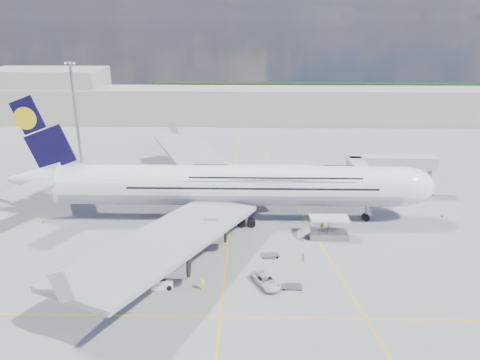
{
  "coord_description": "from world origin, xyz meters",
  "views": [
    {
      "loc": [
        3.59,
        -69.57,
        35.6
      ],
      "look_at": [
        1.84,
        8.0,
        8.46
      ],
      "focal_mm": 35.0,
      "sensor_mm": 36.0,
      "label": 1
    }
  ],
  "objects_px": {
    "jet_bridge": "(380,167)",
    "dolly_nose_far": "(292,286)",
    "crew_wing": "(172,231)",
    "cone_wing_left_outer": "(164,172)",
    "dolly_row_c": "(120,252)",
    "crew_loader": "(303,257)",
    "catering_truck_inner": "(165,181)",
    "dolly_row_a": "(159,245)",
    "crew_nose": "(329,204)",
    "cone_wing_left_inner": "(215,186)",
    "dolly_nose_near": "(270,255)",
    "catering_truck_outer": "(200,156)",
    "cargo_loader": "(327,231)",
    "baggage_tug": "(162,283)",
    "crew_tug": "(202,285)",
    "cone_nose": "(442,216)",
    "crew_van": "(322,225)",
    "cone_wing_right_outer": "(82,284)",
    "dolly_back": "(109,258)",
    "cone_wing_right_inner": "(153,253)",
    "service_van": "(266,281)",
    "cone_tail": "(43,221)",
    "light_mast": "(76,112)",
    "airliner": "(232,185)"
  },
  "relations": [
    {
      "from": "jet_bridge",
      "to": "dolly_nose_far",
      "type": "relative_size",
      "value": 6.68
    },
    {
      "from": "crew_wing",
      "to": "cone_wing_left_outer",
      "type": "height_order",
      "value": "crew_wing"
    },
    {
      "from": "dolly_row_c",
      "to": "crew_loader",
      "type": "bearing_deg",
      "value": -1.49
    },
    {
      "from": "catering_truck_inner",
      "to": "dolly_row_a",
      "type": "bearing_deg",
      "value": -102.3
    },
    {
      "from": "catering_truck_inner",
      "to": "crew_loader",
      "type": "distance_m",
      "value": 41.5
    },
    {
      "from": "crew_nose",
      "to": "cone_wing_left_inner",
      "type": "xyz_separation_m",
      "value": [
        -23.29,
        12.05,
        -0.66
      ]
    },
    {
      "from": "dolly_nose_near",
      "to": "catering_truck_outer",
      "type": "relative_size",
      "value": 0.39
    },
    {
      "from": "cargo_loader",
      "to": "catering_truck_inner",
      "type": "xyz_separation_m",
      "value": [
        -31.71,
        23.13,
        0.58
      ]
    },
    {
      "from": "dolly_row_c",
      "to": "catering_truck_outer",
      "type": "height_order",
      "value": "catering_truck_outer"
    },
    {
      "from": "baggage_tug",
      "to": "crew_tug",
      "type": "bearing_deg",
      "value": -14.34
    },
    {
      "from": "dolly_nose_near",
      "to": "cone_nose",
      "type": "bearing_deg",
      "value": 19.68
    },
    {
      "from": "crew_van",
      "to": "dolly_nose_near",
      "type": "bearing_deg",
      "value": 115.63
    },
    {
      "from": "crew_van",
      "to": "cone_wing_right_outer",
      "type": "relative_size",
      "value": 2.96
    },
    {
      "from": "dolly_row_a",
      "to": "dolly_nose_near",
      "type": "xyz_separation_m",
      "value": [
        18.11,
        -3.19,
        0.02
      ]
    },
    {
      "from": "cargo_loader",
      "to": "dolly_nose_near",
      "type": "distance_m",
      "value": 12.28
    },
    {
      "from": "crew_wing",
      "to": "cone_wing_left_inner",
      "type": "height_order",
      "value": "crew_wing"
    },
    {
      "from": "cone_wing_right_outer",
      "to": "cargo_loader",
      "type": "bearing_deg",
      "value": 23.92
    },
    {
      "from": "jet_bridge",
      "to": "cargo_loader",
      "type": "relative_size",
      "value": 2.2
    },
    {
      "from": "dolly_back",
      "to": "catering_truck_outer",
      "type": "distance_m",
      "value": 51.77
    },
    {
      "from": "crew_loader",
      "to": "cone_wing_right_inner",
      "type": "height_order",
      "value": "crew_loader"
    },
    {
      "from": "service_van",
      "to": "crew_tug",
      "type": "bearing_deg",
      "value": 161.36
    },
    {
      "from": "dolly_nose_far",
      "to": "catering_truck_outer",
      "type": "bearing_deg",
      "value": 109.8
    },
    {
      "from": "cone_nose",
      "to": "dolly_row_c",
      "type": "bearing_deg",
      "value": -163.41
    },
    {
      "from": "baggage_tug",
      "to": "catering_truck_outer",
      "type": "bearing_deg",
      "value": 79.63
    },
    {
      "from": "dolly_nose_far",
      "to": "cone_wing_right_outer",
      "type": "bearing_deg",
      "value": -177.91
    },
    {
      "from": "baggage_tug",
      "to": "catering_truck_inner",
      "type": "xyz_separation_m",
      "value": [
        -6.43,
        39.56,
        1.0
      ]
    },
    {
      "from": "dolly_nose_far",
      "to": "cone_tail",
      "type": "bearing_deg",
      "value": 156.34
    },
    {
      "from": "light_mast",
      "to": "service_van",
      "type": "bearing_deg",
      "value": -51.42
    },
    {
      "from": "cargo_loader",
      "to": "dolly_nose_near",
      "type": "xyz_separation_m",
      "value": [
        -9.96,
        -7.12,
        -0.94
      ]
    },
    {
      "from": "cargo_loader",
      "to": "cone_wing_left_inner",
      "type": "bearing_deg",
      "value": 130.23
    },
    {
      "from": "cone_wing_left_outer",
      "to": "service_van",
      "type": "bearing_deg",
      "value": -65.11
    },
    {
      "from": "cone_wing_right_inner",
      "to": "crew_tug",
      "type": "bearing_deg",
      "value": -48.07
    },
    {
      "from": "airliner",
      "to": "cone_wing_right_outer",
      "type": "relative_size",
      "value": 132.6
    },
    {
      "from": "jet_bridge",
      "to": "dolly_row_a",
      "type": "relative_size",
      "value": 6.56
    },
    {
      "from": "baggage_tug",
      "to": "crew_nose",
      "type": "distance_m",
      "value": 40.16
    },
    {
      "from": "dolly_nose_far",
      "to": "crew_van",
      "type": "height_order",
      "value": "crew_van"
    },
    {
      "from": "crew_van",
      "to": "cone_wing_left_outer",
      "type": "distance_m",
      "value": 45.68
    },
    {
      "from": "airliner",
      "to": "crew_wing",
      "type": "relative_size",
      "value": 50.97
    },
    {
      "from": "crew_loader",
      "to": "cone_wing_right_inner",
      "type": "bearing_deg",
      "value": -150.47
    },
    {
      "from": "dolly_row_c",
      "to": "cone_wing_right_inner",
      "type": "distance_m",
      "value": 5.02
    },
    {
      "from": "crew_wing",
      "to": "crew_tug",
      "type": "bearing_deg",
      "value": -158.93
    },
    {
      "from": "baggage_tug",
      "to": "catering_truck_outer",
      "type": "relative_size",
      "value": 0.43
    },
    {
      "from": "jet_bridge",
      "to": "dolly_back",
      "type": "bearing_deg",
      "value": -149.8
    },
    {
      "from": "dolly_row_a",
      "to": "cone_tail",
      "type": "relative_size",
      "value": 4.92
    },
    {
      "from": "light_mast",
      "to": "crew_nose",
      "type": "xyz_separation_m",
      "value": [
        59.19,
        -29.43,
        -12.3
      ]
    },
    {
      "from": "cone_wing_right_inner",
      "to": "crew_wing",
      "type": "bearing_deg",
      "value": 75.44
    },
    {
      "from": "crew_wing",
      "to": "cone_wing_right_outer",
      "type": "distance_m",
      "value": 19.19
    },
    {
      "from": "cargo_loader",
      "to": "cone_wing_left_inner",
      "type": "xyz_separation_m",
      "value": [
        -20.92,
        24.73,
        -1.01
      ]
    },
    {
      "from": "cone_tail",
      "to": "dolly_nose_near",
      "type": "bearing_deg",
      "value": -16.11
    },
    {
      "from": "light_mast",
      "to": "crew_loader",
      "type": "distance_m",
      "value": 73.57
    }
  ]
}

